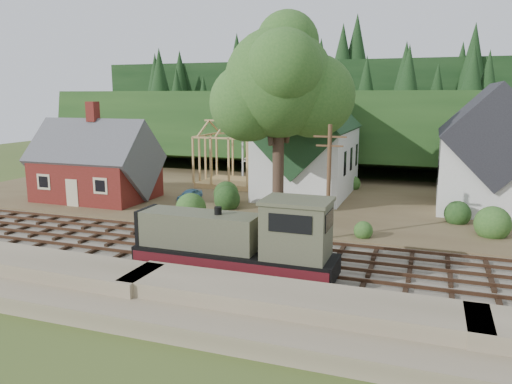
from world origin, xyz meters
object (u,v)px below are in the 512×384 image
(car_green, at_px, (75,188))
(patio_set, at_px, (95,178))
(locomotive, at_px, (241,243))
(car_blue, at_px, (190,195))

(car_green, height_order, patio_set, patio_set)
(locomotive, xyz_separation_m, car_green, (-23.11, 14.72, -1.05))
(car_blue, relative_size, patio_set, 1.18)
(car_green, bearing_deg, locomotive, -107.95)
(locomotive, distance_m, car_blue, 19.82)
(locomotive, relative_size, patio_set, 4.21)
(car_blue, bearing_deg, car_green, -169.63)
(car_green, xyz_separation_m, patio_set, (4.05, -2.17, 1.60))
(car_green, distance_m, patio_set, 4.87)
(locomotive, bearing_deg, car_blue, 125.18)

